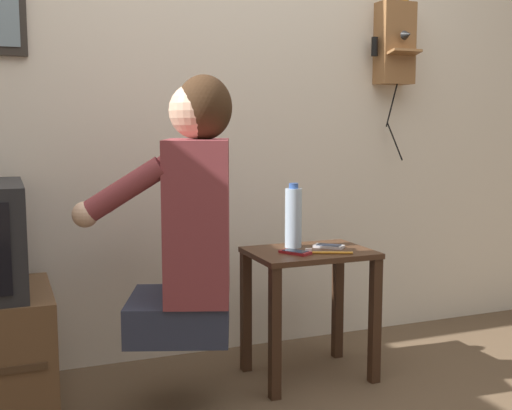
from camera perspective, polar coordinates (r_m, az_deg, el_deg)
name	(u,v)px	position (r m, az deg, el deg)	size (l,w,h in m)	color
wall_back	(198,74)	(2.93, -5.15, 11.51)	(6.80, 0.05, 2.55)	silver
side_table	(309,282)	(2.68, 4.76, -6.83)	(0.49, 0.36, 0.54)	#422819
person	(191,217)	(2.31, -5.83, -1.06)	(0.61, 0.54, 0.94)	#2D3347
wall_phone_antique	(395,42)	(3.28, 12.24, 13.94)	(0.22, 0.19, 0.81)	olive
cell_phone_held	(295,252)	(2.57, 3.51, -4.21)	(0.11, 0.14, 0.01)	maroon
cell_phone_spare	(329,246)	(2.71, 6.49, -3.66)	(0.13, 0.13, 0.01)	silver
water_bottle	(293,217)	(2.68, 3.34, -1.09)	(0.07, 0.07, 0.27)	#ADC6DB
toothbrush	(326,252)	(2.58, 6.21, -4.20)	(0.18, 0.08, 0.02)	orange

